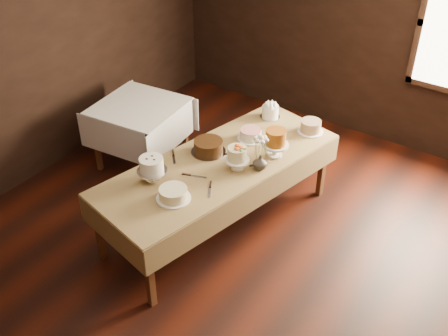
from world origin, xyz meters
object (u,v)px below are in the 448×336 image
(side_table, at_px, (139,112))
(cake_cream, at_px, (173,194))
(cake_caramel, at_px, (275,145))
(flower_vase, at_px, (260,162))
(display_table, at_px, (219,167))
(cake_server_d, at_px, (265,163))
(cake_meringue, at_px, (270,112))
(cake_server_c, at_px, (237,150))
(cake_lattice, at_px, (251,135))
(cake_chocolate, at_px, (208,147))
(cake_flowers, at_px, (237,159))
(cake_server_a, at_px, (199,177))
(cake_swirl, at_px, (152,170))
(cake_server_e, at_px, (174,159))
(cake_speckled, at_px, (311,127))
(cake_server_b, at_px, (210,193))

(side_table, bearing_deg, cake_cream, -37.69)
(cake_caramel, xyz_separation_m, flower_vase, (-0.00, -0.27, -0.06))
(display_table, relative_size, cake_server_d, 10.95)
(cake_meringue, relative_size, cake_server_c, 0.92)
(cake_lattice, xyz_separation_m, cake_chocolate, (-0.21, -0.45, 0.02))
(flower_vase, bearing_deg, cake_flowers, -145.78)
(cake_server_a, xyz_separation_m, cake_server_d, (0.38, 0.55, 0.00))
(cake_chocolate, bearing_deg, cake_swirl, -102.49)
(cake_server_d, distance_m, cake_server_e, 0.88)
(cake_server_c, bearing_deg, cake_caramel, -48.89)
(cake_swirl, distance_m, cake_server_d, 1.09)
(cake_caramel, xyz_separation_m, cake_server_a, (-0.39, -0.71, -0.12))
(cake_swirl, bearing_deg, cake_speckled, 63.70)
(cake_speckled, distance_m, cake_server_c, 0.85)
(cake_lattice, bearing_deg, cake_flowers, -71.14)
(cake_lattice, relative_size, flower_vase, 2.06)
(cake_lattice, height_order, cake_flowers, cake_flowers)
(side_table, bearing_deg, cake_server_d, -4.69)
(cake_server_b, bearing_deg, cake_server_c, 162.44)
(cake_server_a, bearing_deg, flower_vase, 27.84)
(cake_flowers, distance_m, cake_swirl, 0.80)
(cake_cream, bearing_deg, cake_server_d, 68.28)
(cake_lattice, relative_size, cake_server_b, 1.23)
(side_table, xyz_separation_m, cake_chocolate, (1.21, -0.31, 0.15))
(cake_cream, relative_size, cake_server_b, 1.32)
(cake_chocolate, relative_size, flower_vase, 2.41)
(cake_swirl, height_order, cake_server_e, cake_swirl)
(cake_chocolate, distance_m, cake_server_e, 0.36)
(cake_lattice, xyz_separation_m, cake_server_b, (0.19, -0.96, -0.04))
(cake_server_b, bearing_deg, side_table, -149.58)
(cake_cream, bearing_deg, cake_server_a, 92.07)
(cake_cream, height_order, cake_server_b, cake_cream)
(flower_vase, bearing_deg, cake_caramel, 89.14)
(cake_lattice, height_order, cake_server_b, cake_lattice)
(cake_cream, bearing_deg, cake_speckled, 74.89)
(cake_speckled, relative_size, cake_server_b, 1.12)
(cake_chocolate, relative_size, cake_server_d, 1.44)
(cake_meringue, xyz_separation_m, cake_swirl, (-0.29, -1.60, 0.05))
(cake_flowers, distance_m, cake_server_a, 0.39)
(cake_lattice, bearing_deg, cake_server_b, -79.10)
(cake_meringue, xyz_separation_m, cake_cream, (0.04, -1.71, -0.01))
(side_table, distance_m, cake_server_c, 1.43)
(cake_lattice, xyz_separation_m, cake_server_d, (0.35, -0.28, -0.04))
(cake_cream, bearing_deg, cake_meringue, 91.43)
(cake_server_b, distance_m, cake_server_c, 0.73)
(display_table, bearing_deg, cake_server_e, -151.29)
(cake_speckled, height_order, cake_flowers, cake_flowers)
(cake_flowers, xyz_separation_m, cake_cream, (-0.20, -0.70, -0.05))
(cake_caramel, relative_size, cake_flowers, 1.21)
(cake_server_c, bearing_deg, cake_swirl, 177.56)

